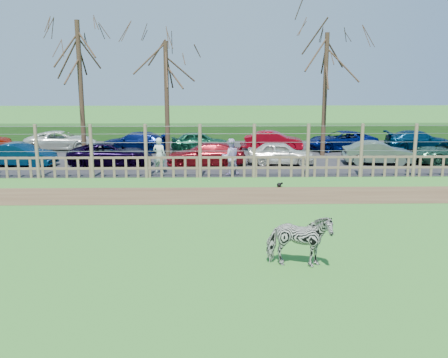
{
  "coord_description": "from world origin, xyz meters",
  "views": [
    {
      "loc": [
        0.67,
        -14.8,
        4.8
      ],
      "look_at": [
        1.0,
        2.5,
        1.1
      ],
      "focal_mm": 40.0,
      "sensor_mm": 36.0,
      "label": 1
    }
  ],
  "objects_px": {
    "car_5": "(378,153)",
    "car_10": "(199,141)",
    "car_1": "(20,155)",
    "car_13": "(419,140)",
    "car_8": "(61,141)",
    "car_12": "(341,141)",
    "visitor_b": "(230,157)",
    "car_3": "(206,154)",
    "car_11": "(274,141)",
    "car_4": "(281,153)",
    "tree_left": "(79,57)",
    "tree_mid": "(166,71)",
    "visitor_a": "(159,155)",
    "car_9": "(135,142)",
    "zebra": "(299,241)",
    "tree_right": "(326,65)",
    "car_2": "(111,154)",
    "crow": "(279,185)"
  },
  "relations": [
    {
      "from": "tree_mid",
      "to": "car_9",
      "type": "distance_m",
      "value": 5.26
    },
    {
      "from": "tree_mid",
      "to": "car_8",
      "type": "bearing_deg",
      "value": 157.64
    },
    {
      "from": "car_1",
      "to": "car_8",
      "type": "xyz_separation_m",
      "value": [
        0.48,
        5.53,
        0.0
      ]
    },
    {
      "from": "tree_right",
      "to": "car_12",
      "type": "xyz_separation_m",
      "value": [
        1.59,
        2.01,
        -4.6
      ]
    },
    {
      "from": "zebra",
      "to": "car_2",
      "type": "bearing_deg",
      "value": 36.87
    },
    {
      "from": "crow",
      "to": "car_1",
      "type": "xyz_separation_m",
      "value": [
        -12.82,
        4.87,
        0.54
      ]
    },
    {
      "from": "visitor_b",
      "to": "car_4",
      "type": "bearing_deg",
      "value": -147.31
    },
    {
      "from": "car_2",
      "to": "car_9",
      "type": "height_order",
      "value": "same"
    },
    {
      "from": "car_5",
      "to": "car_8",
      "type": "height_order",
      "value": "same"
    },
    {
      "from": "car_5",
      "to": "car_10",
      "type": "xyz_separation_m",
      "value": [
        -9.6,
        4.77,
        0.0
      ]
    },
    {
      "from": "zebra",
      "to": "car_5",
      "type": "distance_m",
      "value": 15.56
    },
    {
      "from": "car_4",
      "to": "car_9",
      "type": "height_order",
      "value": "same"
    },
    {
      "from": "visitor_a",
      "to": "car_11",
      "type": "relative_size",
      "value": 0.47
    },
    {
      "from": "tree_left",
      "to": "car_8",
      "type": "relative_size",
      "value": 1.82
    },
    {
      "from": "tree_right",
      "to": "car_5",
      "type": "height_order",
      "value": "tree_right"
    },
    {
      "from": "crow",
      "to": "car_5",
      "type": "relative_size",
      "value": 0.07
    },
    {
      "from": "visitor_b",
      "to": "car_3",
      "type": "relative_size",
      "value": 0.42
    },
    {
      "from": "zebra",
      "to": "tree_mid",
      "type": "bearing_deg",
      "value": 24.63
    },
    {
      "from": "car_1",
      "to": "car_13",
      "type": "relative_size",
      "value": 0.88
    },
    {
      "from": "tree_mid",
      "to": "zebra",
      "type": "bearing_deg",
      "value": -73.86
    },
    {
      "from": "car_5",
      "to": "car_12",
      "type": "xyz_separation_m",
      "value": [
        -0.74,
        4.89,
        0.0
      ]
    },
    {
      "from": "visitor_a",
      "to": "car_9",
      "type": "xyz_separation_m",
      "value": [
        -2.24,
        6.81,
        -0.26
      ]
    },
    {
      "from": "car_1",
      "to": "car_9",
      "type": "distance_m",
      "value": 7.1
    },
    {
      "from": "car_8",
      "to": "car_12",
      "type": "bearing_deg",
      "value": -98.14
    },
    {
      "from": "car_5",
      "to": "car_8",
      "type": "bearing_deg",
      "value": 79.54
    },
    {
      "from": "tree_left",
      "to": "car_12",
      "type": "bearing_deg",
      "value": 13.1
    },
    {
      "from": "tree_mid",
      "to": "tree_right",
      "type": "xyz_separation_m",
      "value": [
        9.0,
        0.5,
        0.37
      ]
    },
    {
      "from": "car_8",
      "to": "car_12",
      "type": "relative_size",
      "value": 1.0
    },
    {
      "from": "zebra",
      "to": "car_13",
      "type": "distance_m",
      "value": 21.82
    },
    {
      "from": "car_9",
      "to": "car_12",
      "type": "bearing_deg",
      "value": 96.4
    },
    {
      "from": "car_11",
      "to": "car_1",
      "type": "bearing_deg",
      "value": 117.15
    },
    {
      "from": "car_9",
      "to": "visitor_a",
      "type": "bearing_deg",
      "value": 23.21
    },
    {
      "from": "tree_mid",
      "to": "zebra",
      "type": "height_order",
      "value": "tree_mid"
    },
    {
      "from": "tree_mid",
      "to": "car_12",
      "type": "bearing_deg",
      "value": 13.34
    },
    {
      "from": "tree_right",
      "to": "car_12",
      "type": "height_order",
      "value": "tree_right"
    },
    {
      "from": "car_10",
      "to": "car_13",
      "type": "relative_size",
      "value": 0.85
    },
    {
      "from": "car_11",
      "to": "car_13",
      "type": "xyz_separation_m",
      "value": [
        9.14,
        0.05,
        0.0
      ]
    },
    {
      "from": "car_1",
      "to": "car_4",
      "type": "relative_size",
      "value": 1.03
    },
    {
      "from": "car_10",
      "to": "car_13",
      "type": "xyz_separation_m",
      "value": [
        13.75,
        0.14,
        0.0
      ]
    },
    {
      "from": "visitor_b",
      "to": "car_11",
      "type": "bearing_deg",
      "value": -122.41
    },
    {
      "from": "car_13",
      "to": "car_12",
      "type": "bearing_deg",
      "value": 94.69
    },
    {
      "from": "crow",
      "to": "car_3",
      "type": "xyz_separation_m",
      "value": [
        -3.2,
        4.91,
        0.54
      ]
    },
    {
      "from": "tree_mid",
      "to": "zebra",
      "type": "relative_size",
      "value": 4.18
    },
    {
      "from": "tree_mid",
      "to": "car_13",
      "type": "height_order",
      "value": "tree_mid"
    },
    {
      "from": "tree_mid",
      "to": "zebra",
      "type": "xyz_separation_m",
      "value": [
        4.77,
        -16.48,
        -4.18
      ]
    },
    {
      "from": "tree_left",
      "to": "tree_mid",
      "type": "xyz_separation_m",
      "value": [
        4.5,
        1.0,
        -0.75
      ]
    },
    {
      "from": "visitor_a",
      "to": "visitor_b",
      "type": "xyz_separation_m",
      "value": [
        3.41,
        -0.42,
        0.0
      ]
    },
    {
      "from": "visitor_b",
      "to": "car_2",
      "type": "relative_size",
      "value": 0.4
    },
    {
      "from": "tree_left",
      "to": "visitor_a",
      "type": "bearing_deg",
      "value": -38.71
    },
    {
      "from": "car_5",
      "to": "car_10",
      "type": "height_order",
      "value": "same"
    }
  ]
}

